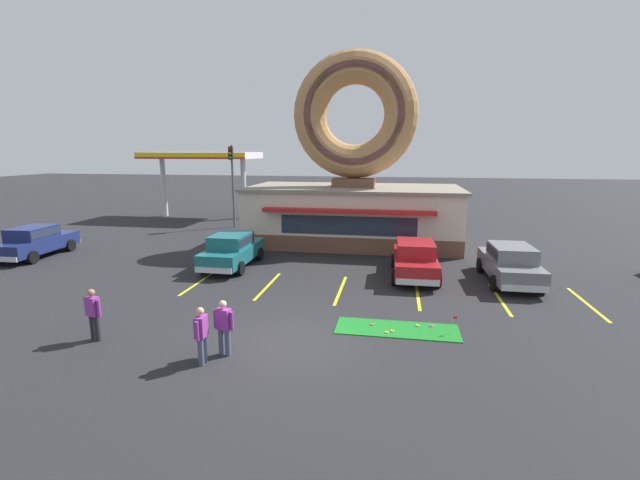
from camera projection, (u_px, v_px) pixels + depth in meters
ground_plane at (291, 343)px, 12.33m from camera, size 160.00×160.00×0.00m
donut_shop_building at (354, 180)px, 24.93m from camera, size 12.30×6.75×10.96m
putting_mat at (397, 329)px, 13.23m from camera, size 3.77×1.31×0.03m
mini_donut_near_left at (418, 325)px, 13.43m from camera, size 0.13×0.13×0.04m
mini_donut_near_right at (431, 326)px, 13.40m from camera, size 0.13×0.13×0.04m
mini_donut_mid_left at (372, 324)px, 13.53m from camera, size 0.13×0.13×0.04m
mini_donut_mid_centre at (387, 332)px, 12.94m from camera, size 0.13×0.13×0.04m
mini_donut_mid_right at (392, 331)px, 13.03m from camera, size 0.13×0.13×0.04m
golf_ball at (374, 324)px, 13.56m from camera, size 0.04×0.04×0.04m
putting_flag_pin at (454, 320)px, 12.84m from camera, size 0.13×0.01×0.55m
car_teal at (232, 249)px, 20.24m from camera, size 2.00×4.57×1.60m
car_red at (415, 257)px, 18.61m from camera, size 2.03×4.59×1.60m
car_navy at (35, 240)px, 22.14m from camera, size 2.18×4.65×1.60m
car_grey at (510, 262)px, 17.84m from camera, size 2.04×4.59×1.60m
pedestrian_blue_sweater_man at (93, 312)px, 12.34m from camera, size 0.58×0.33×1.56m
pedestrian_hooded_kid at (224, 325)px, 11.43m from camera, size 0.59×0.30×1.55m
pedestrian_leather_jacket_man at (201, 333)px, 10.97m from camera, size 0.26×0.60×1.54m
trash_bin at (243, 242)px, 23.57m from camera, size 0.57×0.57×0.97m
traffic_light_pole at (232, 175)px, 30.11m from camera, size 0.28×0.47×5.80m
gas_station_canopy at (201, 158)px, 34.59m from camera, size 9.00×4.46×5.30m
parking_stripe_far_left at (200, 282)px, 18.03m from camera, size 0.12×3.60×0.01m
parking_stripe_left at (268, 286)px, 17.52m from camera, size 0.12×3.60×0.01m
parking_stripe_mid_left at (341, 290)px, 17.01m from camera, size 0.12×3.60×0.01m
parking_stripe_centre at (418, 294)px, 16.50m from camera, size 0.12×3.60×0.01m
parking_stripe_mid_right at (500, 299)px, 15.99m from camera, size 0.12×3.60×0.01m
parking_stripe_right at (587, 304)px, 15.47m from camera, size 0.12×3.60×0.01m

